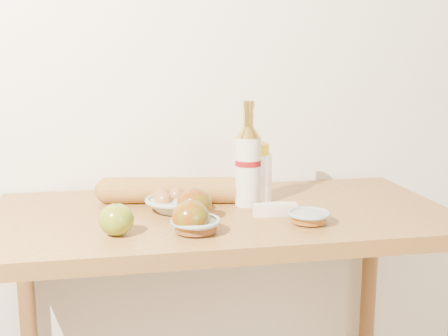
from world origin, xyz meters
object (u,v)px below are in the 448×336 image
(table, at_px, (222,255))
(bourbon_bottle, at_px, (248,163))
(cream_bottle, at_px, (257,175))
(baguette, at_px, (174,190))
(egg_bowl, at_px, (176,202))

(table, height_order, bourbon_bottle, bourbon_bottle)
(bourbon_bottle, bearing_deg, cream_bottle, 37.72)
(cream_bottle, xyz_separation_m, baguette, (-0.23, 0.02, -0.04))
(egg_bowl, xyz_separation_m, baguette, (0.00, 0.08, 0.01))
(cream_bottle, bearing_deg, baguette, -166.17)
(egg_bowl, relative_size, baguette, 0.42)
(bourbon_bottle, distance_m, cream_bottle, 0.06)
(bourbon_bottle, xyz_separation_m, egg_bowl, (-0.20, -0.02, -0.09))
(table, distance_m, egg_bowl, 0.19)
(baguette, bearing_deg, egg_bowl, -81.48)
(baguette, bearing_deg, table, -30.58)
(cream_bottle, height_order, egg_bowl, cream_bottle)
(cream_bottle, relative_size, egg_bowl, 0.89)
(table, height_order, egg_bowl, egg_bowl)
(cream_bottle, distance_m, baguette, 0.23)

